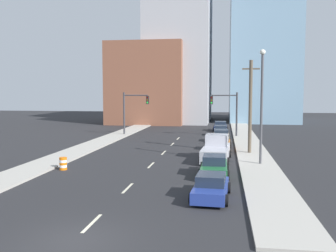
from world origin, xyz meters
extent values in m
plane|color=#262628|center=(0.00, 0.00, 0.00)|extent=(200.00, 200.00, 0.00)
cube|color=#ADA89E|center=(-8.46, 44.32, 0.08)|extent=(2.99, 88.64, 0.16)
cube|color=#ADA89E|center=(8.46, 44.32, 0.08)|extent=(2.99, 88.64, 0.16)
cube|color=beige|center=(0.00, 2.00, 0.00)|extent=(0.16, 2.40, 0.01)
cube|color=beige|center=(0.00, 8.20, 0.00)|extent=(0.16, 2.40, 0.01)
cube|color=beige|center=(0.00, 15.54, 0.00)|extent=(0.16, 2.40, 0.01)
cube|color=beige|center=(0.00, 21.88, 0.00)|extent=(0.16, 2.40, 0.01)
cube|color=beige|center=(0.00, 28.03, 0.00)|extent=(0.16, 2.40, 0.01)
cube|color=beige|center=(0.00, 33.48, 0.00)|extent=(0.16, 2.40, 0.01)
cube|color=brown|center=(-8.61, 58.64, 7.49)|extent=(14.00, 16.00, 14.98)
cube|color=#A8A8AD|center=(-3.17, 62.64, 13.12)|extent=(12.00, 20.00, 26.24)
cube|color=#7A9EB7|center=(13.32, 66.64, 19.44)|extent=(13.00, 20.00, 38.89)
cylinder|color=#38383D|center=(-7.77, 36.02, 2.93)|extent=(0.24, 0.24, 5.86)
cylinder|color=#38383D|center=(-6.13, 36.02, 5.46)|extent=(3.28, 0.16, 0.16)
cube|color=black|center=(-4.49, 36.02, 4.83)|extent=(0.34, 0.32, 1.10)
cylinder|color=#4C0C0C|center=(-4.49, 35.85, 5.17)|extent=(0.22, 0.04, 0.22)
cylinder|color=#593F0C|center=(-4.49, 35.85, 4.83)|extent=(0.22, 0.04, 0.22)
cylinder|color=#26E53F|center=(-4.49, 35.85, 4.49)|extent=(0.22, 0.04, 0.22)
cylinder|color=#38383D|center=(7.38, 36.02, 2.93)|extent=(0.24, 0.24, 5.86)
cylinder|color=#38383D|center=(5.74, 36.02, 5.46)|extent=(3.28, 0.16, 0.16)
cube|color=black|center=(4.10, 36.02, 4.83)|extent=(0.34, 0.32, 1.10)
cylinder|color=#4C0C0C|center=(4.10, 35.85, 5.17)|extent=(0.22, 0.04, 0.22)
cylinder|color=#593F0C|center=(4.10, 35.85, 4.83)|extent=(0.22, 0.04, 0.22)
cylinder|color=#26E53F|center=(4.10, 35.85, 4.49)|extent=(0.22, 0.04, 0.22)
cylinder|color=brown|center=(8.17, 22.24, 4.40)|extent=(0.32, 0.32, 8.81)
cube|color=brown|center=(8.17, 22.24, 8.01)|extent=(1.60, 0.14, 0.14)
cylinder|color=orange|center=(-6.19, 12.78, 0.10)|extent=(0.56, 0.56, 0.19)
cylinder|color=white|center=(-6.19, 12.78, 0.29)|extent=(0.56, 0.56, 0.19)
cylinder|color=orange|center=(-6.19, 12.78, 0.47)|extent=(0.56, 0.56, 0.19)
cylinder|color=white|center=(-6.19, 12.78, 0.67)|extent=(0.56, 0.56, 0.19)
cylinder|color=orange|center=(-6.19, 12.78, 0.85)|extent=(0.56, 0.56, 0.19)
cylinder|color=#4C4C51|center=(8.66, 16.71, 4.36)|extent=(0.20, 0.20, 8.72)
sphere|color=white|center=(8.66, 16.71, 8.94)|extent=(0.44, 0.44, 0.44)
cube|color=navy|center=(5.09, 6.74, 0.48)|extent=(1.97, 4.30, 0.62)
cube|color=#1E2838|center=(5.09, 6.74, 1.07)|extent=(1.63, 1.98, 0.57)
cylinder|color=black|center=(4.27, 8.09, 0.31)|extent=(0.26, 0.63, 0.62)
cylinder|color=black|center=(6.06, 7.98, 0.31)|extent=(0.26, 0.63, 0.62)
cylinder|color=black|center=(4.12, 5.49, 0.31)|extent=(0.26, 0.63, 0.62)
cylinder|color=black|center=(5.91, 5.38, 0.31)|extent=(0.26, 0.63, 0.62)
cube|color=#1E6033|center=(5.12, 12.41, 0.52)|extent=(1.79, 4.41, 0.65)
cube|color=#1E2838|center=(5.12, 12.41, 1.15)|extent=(1.56, 1.99, 0.61)
cylinder|color=black|center=(4.20, 13.77, 0.35)|extent=(0.22, 0.71, 0.71)
cylinder|color=black|center=(6.02, 13.78, 0.35)|extent=(0.22, 0.71, 0.71)
cylinder|color=black|center=(4.21, 11.04, 0.35)|extent=(0.22, 0.71, 0.71)
cylinder|color=black|center=(6.04, 11.05, 0.35)|extent=(0.22, 0.71, 0.71)
cube|color=#B2B2BC|center=(5.10, 18.38, 0.68)|extent=(2.46, 5.96, 1.02)
cube|color=#B2B2BC|center=(5.15, 19.26, 1.68)|extent=(1.97, 1.86, 0.97)
cylinder|color=black|center=(4.11, 20.25, 0.31)|extent=(0.25, 0.63, 0.62)
cylinder|color=black|center=(6.30, 20.13, 0.31)|extent=(0.25, 0.63, 0.62)
cylinder|color=black|center=(3.90, 16.63, 0.31)|extent=(0.25, 0.63, 0.62)
cylinder|color=black|center=(6.09, 16.51, 0.31)|extent=(0.25, 0.63, 0.62)
cube|color=orange|center=(5.43, 24.37, 0.51)|extent=(1.97, 4.42, 0.67)
cube|color=#1E2838|center=(5.43, 24.37, 1.16)|extent=(1.66, 2.02, 0.62)
cylinder|color=black|center=(4.56, 25.76, 0.32)|extent=(0.25, 0.65, 0.64)
cylinder|color=black|center=(6.41, 25.68, 0.32)|extent=(0.25, 0.65, 0.64)
cylinder|color=black|center=(4.44, 23.06, 0.32)|extent=(0.25, 0.65, 0.64)
cylinder|color=black|center=(6.30, 22.99, 0.32)|extent=(0.25, 0.65, 0.64)
cube|color=tan|center=(5.43, 30.94, 0.51)|extent=(1.89, 4.78, 0.67)
cube|color=#1E2838|center=(5.43, 30.94, 1.15)|extent=(1.65, 2.16, 0.61)
cylinder|color=black|center=(4.46, 32.41, 0.32)|extent=(0.23, 0.63, 0.63)
cylinder|color=black|center=(6.38, 32.43, 0.32)|extent=(0.23, 0.63, 0.63)
cylinder|color=black|center=(4.49, 29.45, 0.32)|extent=(0.23, 0.63, 0.63)
cylinder|color=black|center=(6.40, 29.47, 0.32)|extent=(0.23, 0.63, 0.63)
cube|color=slate|center=(5.30, 37.17, 0.51)|extent=(1.80, 4.56, 0.63)
cube|color=#1E2838|center=(5.30, 37.17, 1.12)|extent=(1.55, 2.06, 0.60)
cylinder|color=black|center=(4.38, 38.56, 0.35)|extent=(0.23, 0.70, 0.70)
cylinder|color=black|center=(6.18, 38.59, 0.35)|extent=(0.23, 0.70, 0.70)
cylinder|color=black|center=(4.43, 35.76, 0.35)|extent=(0.23, 0.70, 0.70)
cylinder|color=black|center=(6.23, 35.79, 0.35)|extent=(0.23, 0.70, 0.70)
cube|color=#141E47|center=(5.22, 43.54, 0.52)|extent=(1.90, 4.47, 0.69)
cube|color=#1E2838|center=(5.22, 43.54, 1.18)|extent=(1.67, 2.01, 0.63)
cylinder|color=black|center=(4.25, 44.93, 0.31)|extent=(0.22, 0.62, 0.62)
cylinder|color=black|center=(6.20, 44.92, 0.31)|extent=(0.22, 0.62, 0.62)
cylinder|color=black|center=(4.24, 42.16, 0.31)|extent=(0.22, 0.62, 0.62)
cylinder|color=black|center=(6.19, 42.16, 0.31)|extent=(0.22, 0.62, 0.62)
camera|label=1|loc=(5.76, -13.51, 5.78)|focal=40.00mm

